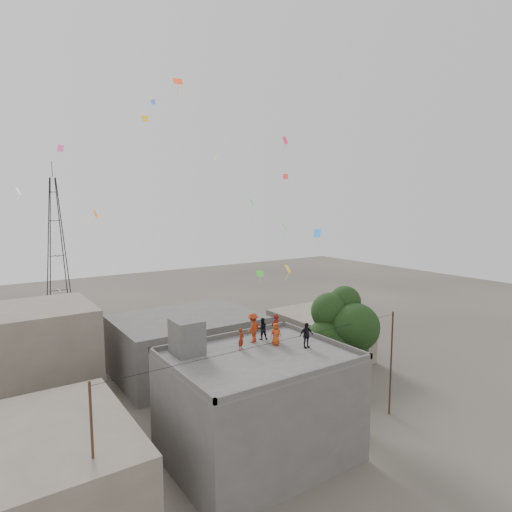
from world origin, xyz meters
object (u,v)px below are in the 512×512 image
(person_dark_adult, at_px, (306,335))
(stair_head_box, at_px, (187,337))
(transmission_tower, at_px, (56,248))
(person_red_adult, at_px, (275,328))
(tree, at_px, (343,332))

(person_dark_adult, bearing_deg, stair_head_box, 163.05)
(transmission_tower, distance_m, person_dark_adult, 41.17)
(stair_head_box, xyz_separation_m, person_red_adult, (5.48, -1.18, -0.10))
(person_red_adult, bearing_deg, tree, 157.60)
(transmission_tower, xyz_separation_m, person_red_adult, (6.28, -38.58, -2.07))
(tree, height_order, person_red_adult, tree)
(stair_head_box, bearing_deg, person_red_adult, -12.14)
(transmission_tower, bearing_deg, stair_head_box, -88.77)
(tree, height_order, person_dark_adult, tree)
(stair_head_box, height_order, person_red_adult, stair_head_box)
(tree, distance_m, person_red_adult, 5.23)
(tree, xyz_separation_m, person_dark_adult, (-4.20, -1.08, 0.77))
(stair_head_box, relative_size, person_dark_adult, 1.30)
(tree, height_order, transmission_tower, transmission_tower)
(person_red_adult, distance_m, person_dark_adult, 2.11)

